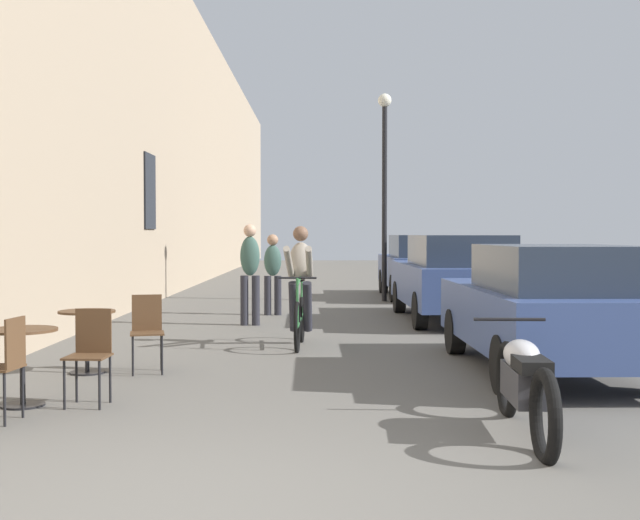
% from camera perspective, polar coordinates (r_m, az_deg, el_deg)
% --- Properties ---
extents(ground_plane, '(88.00, 88.00, 0.00)m').
position_cam_1_polar(ground_plane, '(4.88, -8.08, -17.25)').
color(ground_plane, '#5B5954').
extents(building_facade_left, '(0.54, 68.00, 8.69)m').
position_cam_1_polar(building_facade_left, '(19.21, -12.46, 10.03)').
color(building_facade_left, tan).
rests_on(building_facade_left, ground_plane).
extents(cafe_table_near, '(0.64, 0.64, 0.72)m').
position_cam_1_polar(cafe_table_near, '(8.00, -20.19, -5.99)').
color(cafe_table_near, black).
rests_on(cafe_table_near, ground_plane).
extents(cafe_chair_near_toward_street, '(0.40, 0.40, 0.89)m').
position_cam_1_polar(cafe_chair_near_toward_street, '(7.88, -15.83, -6.09)').
color(cafe_chair_near_toward_street, black).
rests_on(cafe_chair_near_toward_street, ground_plane).
extents(cafe_chair_near_toward_wall, '(0.42, 0.42, 0.89)m').
position_cam_1_polar(cafe_chair_near_toward_wall, '(7.39, -21.34, -6.67)').
color(cafe_chair_near_toward_wall, black).
rests_on(cafe_chair_near_toward_wall, ground_plane).
extents(cafe_table_mid, '(0.64, 0.64, 0.72)m').
position_cam_1_polar(cafe_table_mid, '(9.63, -16.04, -4.63)').
color(cafe_table_mid, black).
rests_on(cafe_table_mid, ground_plane).
extents(cafe_chair_mid_toward_street, '(0.45, 0.45, 0.89)m').
position_cam_1_polar(cafe_chair_mid_toward_street, '(9.54, -12.02, -4.68)').
color(cafe_chair_mid_toward_street, black).
rests_on(cafe_chair_mid_toward_street, ground_plane).
extents(cyclist_on_bicycle, '(0.52, 1.76, 1.74)m').
position_cam_1_polar(cyclist_on_bicycle, '(11.54, -1.31, -2.06)').
color(cyclist_on_bicycle, black).
rests_on(cyclist_on_bicycle, ground_plane).
extents(pedestrian_near, '(0.34, 0.24, 1.77)m').
position_cam_1_polar(pedestrian_near, '(14.11, -4.87, -0.59)').
color(pedestrian_near, '#26262D').
rests_on(pedestrian_near, ground_plane).
extents(pedestrian_mid, '(0.34, 0.25, 1.59)m').
position_cam_1_polar(pedestrian_mid, '(15.86, -3.26, -0.69)').
color(pedestrian_mid, '#26262D').
rests_on(pedestrian_mid, ground_plane).
extents(street_lamp, '(0.32, 0.32, 4.90)m').
position_cam_1_polar(street_lamp, '(19.20, 4.68, 6.36)').
color(street_lamp, black).
rests_on(street_lamp, ground_plane).
extents(parked_car_nearest, '(1.80, 4.16, 1.47)m').
position_cam_1_polar(parked_car_nearest, '(9.61, 15.83, -3.19)').
color(parked_car_nearest, '#384C84').
rests_on(parked_car_nearest, ground_plane).
extents(parked_car_second, '(1.94, 4.46, 1.57)m').
position_cam_1_polar(parked_car_second, '(14.97, 9.61, -1.16)').
color(parked_car_second, '#384C84').
rests_on(parked_car_second, ground_plane).
extents(parked_car_third, '(1.91, 4.43, 1.57)m').
position_cam_1_polar(parked_car_third, '(20.37, 7.34, -0.36)').
color(parked_car_third, '#384C84').
rests_on(parked_car_third, ground_plane).
extents(parked_motorcycle, '(0.62, 2.15, 0.92)m').
position_cam_1_polar(parked_motorcycle, '(6.69, 14.34, -8.47)').
color(parked_motorcycle, black).
rests_on(parked_motorcycle, ground_plane).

